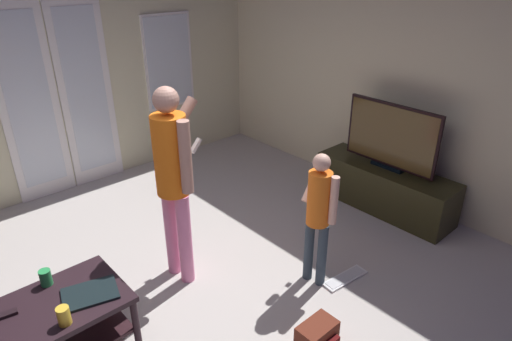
# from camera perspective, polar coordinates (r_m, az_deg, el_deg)

# --- Properties ---
(ground_plane) EXTENTS (5.70, 5.35, 0.02)m
(ground_plane) POSITION_cam_1_polar(r_m,az_deg,el_deg) (3.80, -8.92, -16.54)
(ground_plane) COLOR #BAB2AB
(wall_back_with_doors) EXTENTS (5.70, 0.09, 2.81)m
(wall_back_with_doors) POSITION_cam_1_polar(r_m,az_deg,el_deg) (5.41, -25.71, 10.92)
(wall_back_with_doors) COLOR beige
(wall_back_with_doors) RESTS_ON ground_plane
(wall_right_plain) EXTENTS (0.06, 5.35, 2.78)m
(wall_right_plain) POSITION_cam_1_polar(r_m,az_deg,el_deg) (5.03, 18.02, 11.53)
(wall_right_plain) COLOR beige
(wall_right_plain) RESTS_ON ground_plane
(coffee_table) EXTENTS (0.93, 0.62, 0.46)m
(coffee_table) POSITION_cam_1_polar(r_m,az_deg,el_deg) (3.41, -24.44, -17.10)
(coffee_table) COLOR black
(coffee_table) RESTS_ON ground_plane
(tv_stand) EXTENTS (0.47, 1.53, 0.49)m
(tv_stand) POSITION_cam_1_polar(r_m,az_deg,el_deg) (5.05, 16.20, -2.18)
(tv_stand) COLOR #2B2913
(tv_stand) RESTS_ON ground_plane
(flat_screen_tv) EXTENTS (0.08, 1.04, 0.71)m
(flat_screen_tv) POSITION_cam_1_polar(r_m,az_deg,el_deg) (4.81, 17.03, 4.19)
(flat_screen_tv) COLOR black
(flat_screen_tv) RESTS_ON tv_stand
(person_adult) EXTENTS (0.57, 0.49, 1.69)m
(person_adult) POSITION_cam_1_polar(r_m,az_deg,el_deg) (3.53, -10.58, -0.04)
(person_adult) COLOR pink
(person_adult) RESTS_ON ground_plane
(person_child) EXTENTS (0.40, 0.37, 1.19)m
(person_child) POSITION_cam_1_polar(r_m,az_deg,el_deg) (3.58, 8.11, -4.88)
(person_child) COLOR #34424D
(person_child) RESTS_ON ground_plane
(backpack) EXTENTS (0.29, 0.22, 0.22)m
(backpack) POSITION_cam_1_polar(r_m,az_deg,el_deg) (3.36, 7.94, -20.56)
(backpack) COLOR #60281A
(backpack) RESTS_ON ground_plane
(loose_keyboard) EXTENTS (0.45, 0.17, 0.02)m
(loose_keyboard) POSITION_cam_1_polar(r_m,az_deg,el_deg) (4.03, 11.42, -13.44)
(loose_keyboard) COLOR white
(loose_keyboard) RESTS_ON ground_plane
(laptop_closed) EXTENTS (0.42, 0.35, 0.02)m
(laptop_closed) POSITION_cam_1_polar(r_m,az_deg,el_deg) (3.31, -20.61, -14.63)
(laptop_closed) COLOR black
(laptop_closed) RESTS_ON coffee_table
(cup_near_edge) EXTENTS (0.08, 0.08, 0.13)m
(cup_near_edge) POSITION_cam_1_polar(r_m,az_deg,el_deg) (3.12, -23.54, -16.80)
(cup_near_edge) COLOR gold
(cup_near_edge) RESTS_ON coffee_table
(cup_by_laptop) EXTENTS (0.08, 0.08, 0.12)m
(cup_by_laptop) POSITION_cam_1_polar(r_m,az_deg,el_deg) (3.48, -25.49, -12.35)
(cup_by_laptop) COLOR #2A914B
(cup_by_laptop) RESTS_ON coffee_table
(tv_remote_black) EXTENTS (0.18, 0.08, 0.02)m
(tv_remote_black) POSITION_cam_1_polar(r_m,az_deg,el_deg) (3.37, -29.82, -15.92)
(tv_remote_black) COLOR black
(tv_remote_black) RESTS_ON coffee_table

